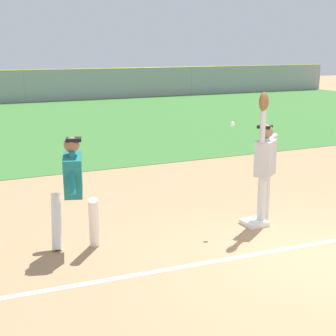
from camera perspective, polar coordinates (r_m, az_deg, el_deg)
name	(u,v)px	position (r m, az deg, el deg)	size (l,w,h in m)	color
ground_plane	(315,259)	(7.76, 16.16, -9.78)	(73.27, 73.27, 0.00)	tan
outfield_grass	(63,123)	(20.99, -11.70, 5.00)	(41.11, 16.83, 0.01)	#3D7533
chalk_foul_line	(27,294)	(6.73, -15.48, -13.40)	(12.00, 0.10, 0.01)	white
first_base	(254,223)	(8.93, 9.63, -6.04)	(0.38, 0.38, 0.08)	white
fielder	(265,160)	(8.78, 10.78, 0.92)	(0.78, 0.63, 2.28)	silver
runner	(73,185)	(7.64, -10.53, -1.91)	(0.76, 0.83, 1.72)	white
baseball	(233,124)	(8.51, 7.23, 4.92)	(0.07, 0.07, 0.07)	white
outfield_fence	(24,86)	(29.10, -15.80, 8.80)	(41.19, 0.08, 1.76)	#93999E
parked_car_black	(91,83)	(33.57, -8.64, 9.35)	(4.54, 2.40, 1.25)	black
parked_car_tan	(179,81)	(35.78, 1.19, 9.74)	(4.47, 2.25, 1.25)	tan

